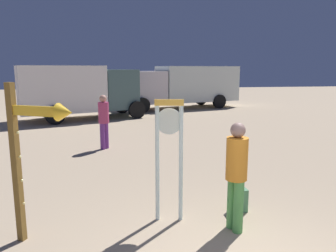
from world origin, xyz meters
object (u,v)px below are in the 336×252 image
standing_clock (169,146)px  backpack (239,200)px  person_near_clock (236,171)px  arrow_sign (34,142)px  box_truck_near (78,89)px  box_truck_far (186,85)px  person_distant (104,119)px

standing_clock → backpack: (1.33, 0.13, -1.10)m
backpack → standing_clock: bearing=-174.5°
backpack → person_near_clock: bearing=-117.2°
backpack → arrow_sign: bearing=-169.9°
person_near_clock → box_truck_near: 13.01m
person_near_clock → box_truck_far: 16.57m
box_truck_near → box_truck_far: 7.55m
box_truck_near → person_distant: bearing=-77.3°
arrow_sign → person_distant: size_ratio=1.36×
backpack → box_truck_far: 15.91m
person_distant → box_truck_far: bearing=64.7°
standing_clock → box_truck_far: box_truck_far is taller
arrow_sign → person_near_clock: (3.02, -0.06, -0.58)m
person_near_clock → backpack: (0.34, 0.66, -0.78)m
person_distant → box_truck_near: (-1.50, 6.63, 0.55)m
arrow_sign → box_truck_near: size_ratio=0.37×
box_truck_near → box_truck_far: bearing=31.0°
arrow_sign → box_truck_near: (-0.73, 12.38, -0.03)m
standing_clock → arrow_sign: bearing=-166.9°
box_truck_far → person_distant: bearing=-115.3°
standing_clock → person_distant: 5.44m
arrow_sign → standing_clock: bearing=13.1°
backpack → person_distant: size_ratio=0.24×
backpack → box_truck_far: (2.39, 15.67, 1.33)m
person_near_clock → box_truck_far: size_ratio=0.23×
standing_clock → arrow_sign: 2.10m
arrow_sign → person_distant: bearing=82.4°
standing_clock → arrow_sign: size_ratio=0.87×
person_near_clock → box_truck_far: (2.73, 16.33, 0.54)m
box_truck_far → standing_clock: bearing=-103.2°
backpack → box_truck_far: box_truck_far is taller
standing_clock → box_truck_near: 12.23m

